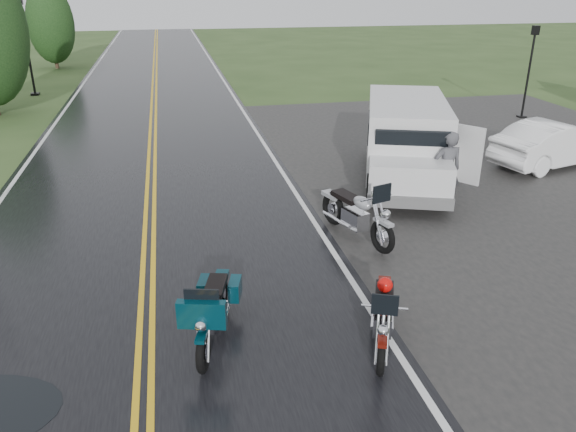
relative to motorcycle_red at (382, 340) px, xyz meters
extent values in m
plane|color=#2D471E|center=(-3.35, 1.80, -0.61)|extent=(120.00, 120.00, 0.00)
cube|color=black|center=(-3.35, 11.80, -0.59)|extent=(8.00, 100.00, 0.04)
cube|color=black|center=(7.65, 6.80, -0.60)|extent=(14.00, 24.00, 0.03)
imported|color=#45464A|center=(3.85, 5.80, 0.36)|extent=(0.72, 0.48, 1.95)
imported|color=white|center=(8.69, 8.30, 0.07)|extent=(4.39, 2.49, 1.37)
camera|label=1|loc=(-2.69, -6.19, 4.72)|focal=35.00mm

